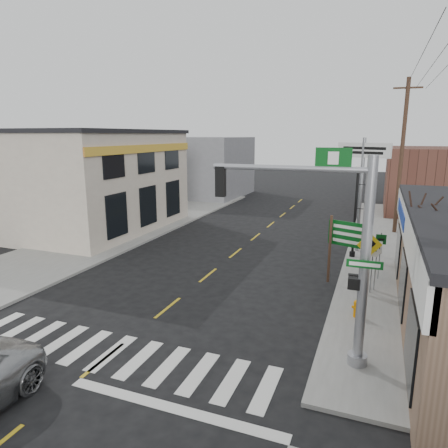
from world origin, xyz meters
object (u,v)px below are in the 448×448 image
at_px(dance_center_sign, 363,166).
at_px(utility_pole_far, 402,156).
at_px(fire_hydrant, 356,308).
at_px(traffic_signal_pole, 339,239).
at_px(guide_sign, 347,241).
at_px(bare_tree, 436,204).
at_px(lamp_post, 357,205).

bearing_deg(dance_center_sign, utility_pole_far, 91.87).
bearing_deg(dance_center_sign, fire_hydrant, -64.02).
distance_m(traffic_signal_pole, fire_hydrant, 4.67).
xyz_separation_m(fire_hydrant, utility_pole_far, (1.69, 14.71, 4.84)).
relative_size(guide_sign, bare_tree, 0.58).
bearing_deg(fire_hydrant, traffic_signal_pole, -99.20).
height_order(guide_sign, utility_pole_far, utility_pole_far).
relative_size(traffic_signal_pole, dance_center_sign, 0.97).
bearing_deg(guide_sign, bare_tree, -19.45).
bearing_deg(dance_center_sign, bare_tree, -48.44).
height_order(fire_hydrant, dance_center_sign, dance_center_sign).
bearing_deg(lamp_post, fire_hydrant, -71.94).
bearing_deg(lamp_post, traffic_signal_pole, -75.90).
relative_size(traffic_signal_pole, guide_sign, 2.01).
distance_m(fire_hydrant, lamp_post, 8.18).
height_order(lamp_post, dance_center_sign, dance_center_sign).
distance_m(guide_sign, dance_center_sign, 6.47).
relative_size(fire_hydrant, dance_center_sign, 0.10).
bearing_deg(traffic_signal_pole, bare_tree, 53.06).
height_order(guide_sign, fire_hydrant, guide_sign).
relative_size(fire_hydrant, bare_tree, 0.12).
relative_size(bare_tree, utility_pole_far, 0.53).
bearing_deg(lamp_post, bare_tree, -53.72).
xyz_separation_m(lamp_post, utility_pole_far, (2.27, 6.95, 2.30)).
relative_size(lamp_post, utility_pole_far, 0.49).
bearing_deg(traffic_signal_pole, lamp_post, 88.34).
xyz_separation_m(guide_sign, utility_pole_far, (2.38, 11.44, 3.21)).
bearing_deg(utility_pole_far, dance_center_sign, -113.72).
bearing_deg(utility_pole_far, lamp_post, -110.72).
height_order(bare_tree, utility_pole_far, utility_pole_far).
xyz_separation_m(fire_hydrant, lamp_post, (-0.57, 7.76, 2.54)).
relative_size(dance_center_sign, utility_pole_far, 0.63).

